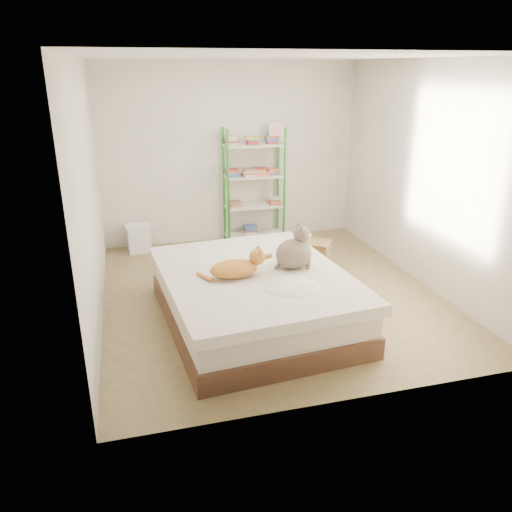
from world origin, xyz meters
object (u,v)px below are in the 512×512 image
object	(u,v)px
orange_cat	(234,267)
cardboard_box	(311,254)
shelf_unit	(255,183)
bed	(254,298)
grey_cat	(294,247)
white_bin	(139,238)

from	to	relation	value
orange_cat	cardboard_box	xyz separation A→B (m)	(1.35, 1.40, -0.50)
shelf_unit	cardboard_box	size ratio (longest dim) A/B	2.65
bed	orange_cat	world-z (taller)	orange_cat
orange_cat	grey_cat	distance (m)	0.66
bed	cardboard_box	world-z (taller)	bed
cardboard_box	white_bin	size ratio (longest dim) A/B	1.65
orange_cat	cardboard_box	distance (m)	2.01
grey_cat	cardboard_box	distance (m)	1.62
orange_cat	white_bin	world-z (taller)	orange_cat
white_bin	grey_cat	bearing A→B (deg)	-59.33
bed	orange_cat	distance (m)	0.46
bed	grey_cat	bearing A→B (deg)	-4.37
orange_cat	white_bin	distance (m)	2.74
bed	white_bin	size ratio (longest dim) A/B	5.93
grey_cat	white_bin	world-z (taller)	grey_cat
cardboard_box	bed	bearing A→B (deg)	-96.77
white_bin	cardboard_box	bearing A→B (deg)	-28.06
orange_cat	shelf_unit	size ratio (longest dim) A/B	0.32
bed	cardboard_box	bearing A→B (deg)	44.70
bed	shelf_unit	distance (m)	2.69
bed	grey_cat	xyz separation A→B (m)	(0.42, 0.00, 0.51)
grey_cat	shelf_unit	xyz separation A→B (m)	(0.25, 2.52, 0.11)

